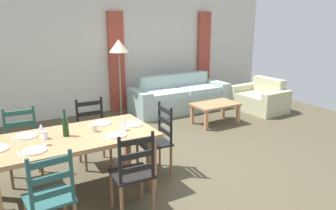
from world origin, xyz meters
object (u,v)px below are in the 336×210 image
(wine_bottle, at_px, (65,126))
(coffee_cup_primary, at_px, (95,128))
(coffee_cup_secondary, at_px, (45,135))
(coffee_table, at_px, (215,106))
(wine_glass_near_left, at_px, (45,135))
(wine_glass_near_right, at_px, (124,122))
(dining_chair_head_east, at_px, (157,140))
(dining_chair_near_right, at_px, (133,173))
(couch, at_px, (179,98))
(standing_lamp, at_px, (119,51))
(wine_glass_far_left, at_px, (41,128))
(armchair_upholstered, at_px, (261,99))
(dining_chair_near_left, at_px, (50,198))
(dining_table, at_px, (73,143))
(dining_chair_far_right, at_px, (93,132))
(dining_chair_far_left, at_px, (23,145))

(wine_bottle, relative_size, coffee_cup_primary, 3.51)
(coffee_cup_secondary, bearing_deg, coffee_table, 19.25)
(wine_glass_near_left, bearing_deg, wine_glass_near_right, 0.08)
(dining_chair_head_east, relative_size, coffee_table, 1.07)
(coffee_cup_primary, bearing_deg, dining_chair_near_right, -77.86)
(wine_glass_near_left, xyz_separation_m, coffee_table, (3.48, 1.41, -0.51))
(couch, relative_size, standing_lamp, 1.39)
(coffee_table, bearing_deg, standing_lamp, 135.69)
(wine_glass_far_left, bearing_deg, armchair_upholstered, 15.39)
(dining_chair_near_right, height_order, wine_bottle, wine_bottle)
(dining_chair_near_left, height_order, coffee_cup_primary, dining_chair_near_left)
(dining_table, height_order, dining_chair_far_right, dining_chair_far_right)
(wine_glass_near_left, bearing_deg, coffee_cup_secondary, 79.86)
(dining_table, distance_m, dining_chair_far_left, 0.89)
(wine_glass_far_left, distance_m, coffee_cup_secondary, 0.10)
(dining_chair_head_east, height_order, wine_glass_far_left, dining_chair_head_east)
(dining_chair_head_east, bearing_deg, wine_glass_far_left, 173.84)
(wine_glass_near_right, bearing_deg, coffee_table, 28.79)
(dining_chair_near_right, xyz_separation_m, couch, (2.64, 3.21, -0.19))
(dining_chair_head_east, distance_m, coffee_table, 2.40)
(wine_glass_near_right, bearing_deg, dining_table, 168.40)
(wine_glass_near_right, relative_size, coffee_table, 0.18)
(dining_table, relative_size, wine_glass_far_left, 11.80)
(wine_glass_far_left, xyz_separation_m, couch, (3.38, 2.34, -0.57))
(wine_glass_far_left, height_order, couch, wine_glass_far_left)
(wine_glass_near_left, xyz_separation_m, coffee_cup_secondary, (0.04, 0.20, -0.07))
(dining_chair_head_east, relative_size, wine_glass_far_left, 5.96)
(dining_chair_near_right, height_order, coffee_cup_secondary, dining_chair_near_right)
(dining_chair_near_left, distance_m, wine_glass_near_right, 1.28)
(standing_lamp, bearing_deg, coffee_table, -44.31)
(dining_chair_far_left, bearing_deg, armchair_upholstered, 8.71)
(dining_chair_head_east, height_order, couch, dining_chair_head_east)
(dining_chair_head_east, height_order, wine_glass_near_right, dining_chair_head_east)
(dining_chair_near_left, bearing_deg, wine_glass_far_left, 82.29)
(dining_table, bearing_deg, dining_chair_near_right, -58.73)
(dining_chair_near_left, relative_size, coffee_table, 1.07)
(dining_chair_near_left, relative_size, dining_chair_head_east, 1.00)
(wine_glass_near_left, height_order, coffee_table, wine_glass_near_left)
(wine_glass_near_left, height_order, coffee_cup_secondary, wine_glass_near_left)
(wine_glass_far_left, xyz_separation_m, coffee_table, (3.46, 1.12, -0.51))
(armchair_upholstered, bearing_deg, coffee_cup_secondary, -163.71)
(dining_chair_near_left, relative_size, wine_bottle, 3.04)
(dining_chair_far_left, height_order, dining_chair_far_right, same)
(dining_table, height_order, couch, couch)
(dining_chair_head_east, xyz_separation_m, coffee_table, (2.03, 1.28, -0.12))
(dining_chair_head_east, xyz_separation_m, couch, (1.95, 2.49, -0.19))
(dining_chair_far_right, distance_m, coffee_cup_primary, 0.82)
(dining_chair_far_right, relative_size, coffee_cup_secondary, 10.67)
(dining_chair_head_east, relative_size, wine_glass_near_left, 5.96)
(wine_glass_near_right, xyz_separation_m, coffee_cup_secondary, (-0.89, 0.20, -0.07))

